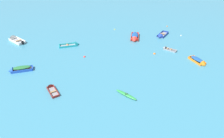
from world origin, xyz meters
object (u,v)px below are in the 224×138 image
at_px(rowboat_blue_center, 18,69).
at_px(rowboat_turquoise_back_row_center, 74,45).
at_px(rowboat_orange_far_left, 200,62).
at_px(kayak_green_midfield_left, 126,95).
at_px(rowboat_deep_blue_near_camera, 161,36).
at_px(rowboat_grey_cluster_inner, 167,49).
at_px(mooring_buoy_between_boats_left, 181,36).
at_px(mooring_buoy_far_field, 115,29).
at_px(mooring_buoy_near_foreground, 84,57).
at_px(rowboat_red_outer_right, 135,38).
at_px(mooring_buoy_central, 167,26).
at_px(mooring_buoy_outer_edge, 154,54).
at_px(rowboat_maroon_far_right, 51,88).
at_px(rowboat_white_outer_left, 14,39).

distance_m(rowboat_blue_center, rowboat_turquoise_back_row_center, 12.07).
xyz_separation_m(rowboat_orange_far_left, kayak_green_midfield_left, (-14.42, -6.17, -0.12)).
height_order(rowboat_blue_center, kayak_green_midfield_left, rowboat_blue_center).
relative_size(rowboat_deep_blue_near_camera, rowboat_grey_cluster_inner, 1.51).
bearing_deg(mooring_buoy_between_boats_left, rowboat_grey_cluster_inner, -135.50).
bearing_deg(rowboat_turquoise_back_row_center, mooring_buoy_far_field, 35.72).
bearing_deg(mooring_buoy_far_field, mooring_buoy_near_foreground, -123.17).
bearing_deg(rowboat_red_outer_right, mooring_buoy_far_field, 115.97).
height_order(kayak_green_midfield_left, mooring_buoy_central, kayak_green_midfield_left).
bearing_deg(rowboat_orange_far_left, kayak_green_midfield_left, -156.82).
relative_size(mooring_buoy_far_field, mooring_buoy_outer_edge, 0.73).
height_order(rowboat_blue_center, rowboat_orange_far_left, rowboat_blue_center).
bearing_deg(rowboat_maroon_far_right, rowboat_orange_far_left, 6.65).
xyz_separation_m(rowboat_red_outer_right, mooring_buoy_between_boats_left, (10.59, -0.03, -0.37)).
height_order(kayak_green_midfield_left, mooring_buoy_far_field, kayak_green_midfield_left).
height_order(rowboat_white_outer_left, rowboat_orange_far_left, rowboat_white_outer_left).
xyz_separation_m(rowboat_white_outer_left, rowboat_turquoise_back_row_center, (12.20, -4.83, -0.05)).
bearing_deg(rowboat_maroon_far_right, mooring_buoy_central, 37.99).
bearing_deg(kayak_green_midfield_left, rowboat_red_outer_right, 70.69).
height_order(rowboat_red_outer_right, rowboat_turquoise_back_row_center, rowboat_red_outer_right).
relative_size(mooring_buoy_far_field, mooring_buoy_between_boats_left, 1.05).
height_order(rowboat_turquoise_back_row_center, mooring_buoy_between_boats_left, rowboat_turquoise_back_row_center).
relative_size(rowboat_red_outer_right, rowboat_white_outer_left, 1.08).
bearing_deg(mooring_buoy_between_boats_left, rowboat_orange_far_left, -101.84).
xyz_separation_m(rowboat_grey_cluster_inner, mooring_buoy_central, (5.21, 11.73, -0.13)).
height_order(rowboat_turquoise_back_row_center, rowboat_grey_cluster_inner, rowboat_turquoise_back_row_center).
height_order(rowboat_orange_far_left, mooring_buoy_between_boats_left, rowboat_orange_far_left).
bearing_deg(mooring_buoy_central, rowboat_blue_center, -155.22).
xyz_separation_m(mooring_buoy_between_boats_left, mooring_buoy_outer_edge, (-8.83, -7.13, 0.00)).
relative_size(rowboat_grey_cluster_inner, mooring_buoy_far_field, 7.96).
bearing_deg(mooring_buoy_near_foreground, mooring_buoy_central, 29.53).
bearing_deg(rowboat_orange_far_left, rowboat_blue_center, 174.29).
relative_size(mooring_buoy_near_foreground, mooring_buoy_central, 1.27).
xyz_separation_m(rowboat_deep_blue_near_camera, mooring_buoy_outer_edge, (-4.20, -7.29, -0.18)).
height_order(rowboat_white_outer_left, mooring_buoy_near_foreground, rowboat_white_outer_left).
relative_size(rowboat_turquoise_back_row_center, mooring_buoy_between_boats_left, 13.23).
distance_m(rowboat_maroon_far_right, kayak_green_midfield_left, 10.60).
distance_m(mooring_buoy_between_boats_left, mooring_buoy_central, 5.98).
xyz_separation_m(rowboat_red_outer_right, rowboat_grey_cluster_inner, (4.71, -5.82, -0.24)).
relative_size(rowboat_orange_far_left, mooring_buoy_near_foreground, 8.92).
height_order(rowboat_red_outer_right, kayak_green_midfield_left, rowboat_red_outer_right).
bearing_deg(rowboat_grey_cluster_inner, mooring_buoy_outer_edge, -155.36).
bearing_deg(mooring_buoy_near_foreground, mooring_buoy_outer_edge, -5.31).
xyz_separation_m(rowboat_deep_blue_near_camera, kayak_green_midfield_left, (-12.24, -18.05, -0.02)).
bearing_deg(mooring_buoy_far_field, rowboat_white_outer_left, -174.33).
xyz_separation_m(rowboat_blue_center, kayak_green_midfield_left, (15.55, -9.17, -0.18)).
distance_m(rowboat_maroon_far_right, mooring_buoy_outer_edge, 19.58).
relative_size(rowboat_grey_cluster_inner, mooring_buoy_near_foreground, 6.29).
relative_size(rowboat_grey_cluster_inner, mooring_buoy_between_boats_left, 8.37).
height_order(rowboat_deep_blue_near_camera, mooring_buoy_between_boats_left, rowboat_deep_blue_near_camera).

